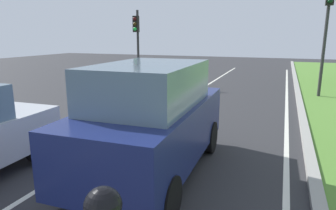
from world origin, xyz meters
name	(u,v)px	position (x,y,z in m)	size (l,w,h in m)	color
ground_plane	(189,108)	(0.00, 14.00, 0.00)	(60.00, 60.00, 0.00)	#2D2D30
lane_line_center	(173,106)	(-0.70, 14.00, 0.00)	(0.12, 32.00, 0.01)	silver
lane_line_right_edge	(287,116)	(3.60, 14.00, 0.00)	(0.12, 32.00, 0.01)	silver
curb_right	(302,116)	(4.10, 14.00, 0.06)	(0.24, 48.00, 0.12)	#9E9B93
car_suv_ahead	(152,119)	(1.00, 8.17, 1.17)	(2.06, 4.55, 2.28)	navy
traffic_light_near_right	(327,19)	(4.96, 18.07, 3.50)	(0.32, 0.50, 5.13)	#2D2D2D
traffic_light_overhead_left	(137,35)	(-4.74, 18.92, 2.81)	(0.32, 0.50, 4.22)	#2D2D2D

